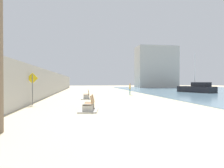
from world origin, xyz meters
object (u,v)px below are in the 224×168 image
(boat_far_right, at_px, (197,88))
(bench_near, at_px, (89,107))
(pedestrian_sign, at_px, (32,85))
(person_walking, at_px, (130,88))
(bench_far, at_px, (87,97))

(boat_far_right, bearing_deg, bench_near, -137.02)
(bench_near, height_order, pedestrian_sign, pedestrian_sign)
(bench_near, relative_size, pedestrian_sign, 0.89)
(person_walking, relative_size, boat_far_right, 0.24)
(bench_far, relative_size, boat_far_right, 0.32)
(person_walking, bearing_deg, pedestrian_sign, -136.81)
(bench_near, distance_m, boat_far_right, 24.87)
(pedestrian_sign, bearing_deg, bench_far, 47.95)
(bench_near, bearing_deg, pedestrian_sign, 139.94)
(bench_far, bearing_deg, boat_far_right, 25.54)
(bench_far, distance_m, pedestrian_sign, 6.45)
(boat_far_right, height_order, pedestrian_sign, boat_far_right)
(bench_far, distance_m, boat_far_right, 20.18)
(bench_near, xyz_separation_m, person_walking, (5.87, 13.05, 0.69))
(bench_near, bearing_deg, bench_far, 90.06)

